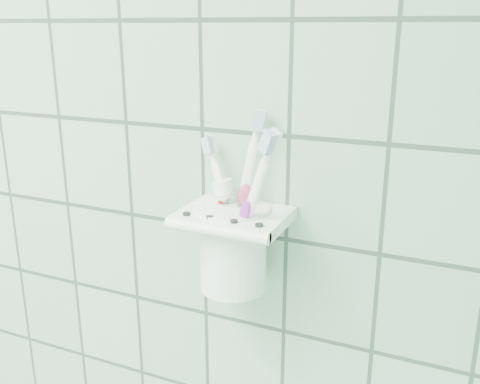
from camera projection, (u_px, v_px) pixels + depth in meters
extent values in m
cube|color=white|center=(246.00, 215.00, 0.68)|extent=(0.05, 0.02, 0.04)
cube|color=white|center=(234.00, 217.00, 0.65)|extent=(0.13, 0.10, 0.01)
cylinder|color=white|center=(216.00, 231.00, 0.60)|extent=(0.13, 0.01, 0.01)
cylinder|color=black|center=(187.00, 214.00, 0.63)|extent=(0.01, 0.01, 0.00)
cylinder|color=black|center=(210.00, 218.00, 0.62)|extent=(0.01, 0.01, 0.00)
cylinder|color=black|center=(234.00, 222.00, 0.61)|extent=(0.01, 0.01, 0.00)
cylinder|color=black|center=(259.00, 226.00, 0.60)|extent=(0.01, 0.01, 0.00)
cylinder|color=white|center=(233.00, 248.00, 0.67)|extent=(0.08, 0.08, 0.11)
cylinder|color=white|center=(233.00, 210.00, 0.65)|extent=(0.09, 0.09, 0.01)
cylinder|color=black|center=(233.00, 209.00, 0.65)|extent=(0.08, 0.08, 0.00)
cylinder|color=white|center=(242.00, 226.00, 0.64)|extent=(0.07, 0.04, 0.15)
cylinder|color=white|center=(242.00, 155.00, 0.62)|extent=(0.02, 0.01, 0.02)
cube|color=silver|center=(240.00, 145.00, 0.61)|extent=(0.02, 0.01, 0.02)
cube|color=white|center=(242.00, 144.00, 0.62)|extent=(0.02, 0.01, 0.03)
ellipsoid|color=red|center=(240.00, 213.00, 0.63)|extent=(0.02, 0.01, 0.03)
cylinder|color=white|center=(228.00, 211.00, 0.66)|extent=(0.04, 0.04, 0.18)
cylinder|color=white|center=(227.00, 131.00, 0.63)|extent=(0.02, 0.01, 0.03)
cube|color=silver|center=(225.00, 119.00, 0.62)|extent=(0.02, 0.02, 0.03)
cube|color=white|center=(228.00, 118.00, 0.63)|extent=(0.02, 0.01, 0.03)
ellipsoid|color=#D83F72|center=(226.00, 196.00, 0.65)|extent=(0.02, 0.01, 0.03)
cylinder|color=white|center=(224.00, 212.00, 0.65)|extent=(0.08, 0.05, 0.17)
cylinder|color=white|center=(224.00, 130.00, 0.62)|extent=(0.02, 0.02, 0.03)
cube|color=silver|center=(221.00, 118.00, 0.61)|extent=(0.02, 0.02, 0.03)
cube|color=white|center=(224.00, 117.00, 0.62)|extent=(0.02, 0.02, 0.03)
ellipsoid|color=purple|center=(222.00, 197.00, 0.64)|extent=(0.03, 0.02, 0.04)
cube|color=silver|center=(242.00, 241.00, 0.67)|extent=(0.05, 0.01, 0.10)
cube|color=silver|center=(242.00, 276.00, 0.68)|extent=(0.04, 0.01, 0.02)
cone|color=silver|center=(242.00, 199.00, 0.65)|extent=(0.03, 0.03, 0.02)
cylinder|color=white|center=(242.00, 189.00, 0.65)|extent=(0.03, 0.03, 0.03)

